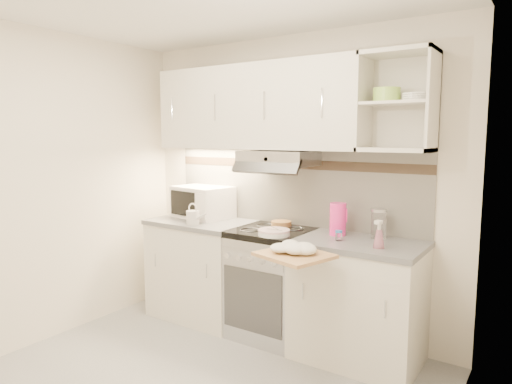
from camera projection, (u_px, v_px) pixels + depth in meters
room_shell at (215, 141)px, 3.04m from camera, size 3.04×2.84×2.52m
base_cabinet_left at (203, 270)px, 4.20m from camera, size 0.90×0.60×0.86m
worktop_left at (202, 222)px, 4.15m from camera, size 0.92×0.62×0.04m
base_cabinet_right at (358, 303)px, 3.38m from camera, size 0.90×0.60×0.86m
worktop_right at (360, 244)px, 3.32m from camera, size 0.92×0.62×0.04m
electric_range at (272, 282)px, 3.79m from camera, size 0.60×0.60×0.90m
microwave at (202, 202)px, 4.27m from camera, size 0.57×0.45×0.29m
watering_can at (193, 217)px, 3.93m from camera, size 0.22×0.11×0.19m
plate_stack at (274, 232)px, 3.51m from camera, size 0.25×0.25×0.05m
bread_loaf at (281, 224)px, 3.87m from camera, size 0.17×0.17×0.04m
pink_pitcher at (338, 219)px, 3.51m from camera, size 0.13×0.13×0.25m
glass_jar at (379, 224)px, 3.39m from camera, size 0.12×0.12×0.22m
spice_jar at (339, 235)px, 3.33m from camera, size 0.05×0.05×0.08m
spray_bottle at (379, 236)px, 3.11m from camera, size 0.08×0.08×0.21m
cutting_board at (295, 255)px, 3.04m from camera, size 0.53×0.50×0.02m
dish_towel at (295, 246)px, 3.07m from camera, size 0.34×0.31×0.08m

